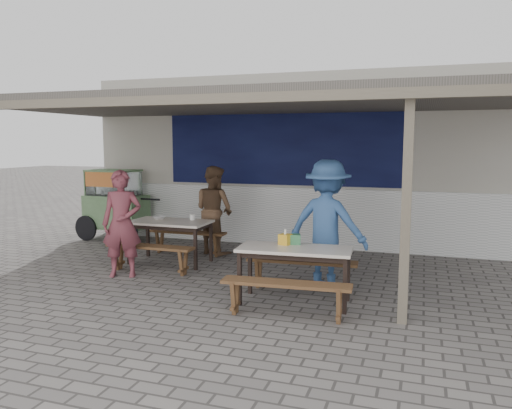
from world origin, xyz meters
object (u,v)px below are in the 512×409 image
object	(u,v)px
donation_box	(293,239)
bench_left_wall	(188,237)
bench_right_street	(286,291)
condiment_jar	(192,217)
table_left	(170,225)
vendor_cart	(115,202)
tissue_box	(285,239)
table_right	(295,254)
patron_wall_side	(214,210)
patron_street_side	(122,224)
patron_right_table	(327,224)
bench_right_wall	(302,267)
condiment_bowl	(160,218)
bench_left_street	(150,252)

from	to	relation	value
donation_box	bench_left_wall	bearing A→B (deg)	142.61
bench_right_street	condiment_jar	bearing A→B (deg)	131.62
table_left	condiment_jar	size ratio (longest dim) A/B	13.55
vendor_cart	tissue_box	bearing A→B (deg)	-27.60
bench_left_wall	bench_right_street	xyz separation A→B (m)	(2.67, -2.75, 0.00)
donation_box	table_right	bearing A→B (deg)	-69.50
condiment_jar	patron_wall_side	bearing A→B (deg)	81.59
patron_street_side	patron_right_table	world-z (taller)	patron_right_table
bench_right_wall	condiment_jar	world-z (taller)	condiment_jar
table_left	patron_street_side	size ratio (longest dim) A/B	0.83
vendor_cart	patron_right_table	xyz separation A→B (m)	(5.03, -2.05, 0.11)
table_left	bench_right_wall	bearing A→B (deg)	-19.12
condiment_jar	condiment_bowl	size ratio (longest dim) A/B	0.47
condiment_jar	vendor_cart	bearing A→B (deg)	152.38
table_left	donation_box	xyz separation A→B (m)	(2.54, -1.25, 0.14)
bench_right_street	patron_street_side	world-z (taller)	patron_street_side
bench_right_wall	tissue_box	distance (m)	0.67
bench_left_street	patron_right_table	xyz separation A→B (m)	(2.87, 0.17, 0.60)
patron_wall_side	condiment_jar	world-z (taller)	patron_wall_side
bench_left_street	condiment_bowl	distance (m)	0.96
condiment_jar	tissue_box	bearing A→B (deg)	-35.99
table_left	patron_wall_side	distance (m)	1.06
table_left	donation_box	size ratio (longest dim) A/B	6.98
bench_right_street	condiment_jar	world-z (taller)	condiment_jar
table_left	patron_street_side	bearing A→B (deg)	-106.03
bench_left_street	bench_right_street	size ratio (longest dim) A/B	0.94
vendor_cart	condiment_jar	size ratio (longest dim) A/B	18.88
patron_right_table	tissue_box	xyz separation A→B (m)	(-0.42, -0.79, -0.11)
bench_right_wall	patron_right_table	size ratio (longest dim) A/B	0.85
bench_left_street	condiment_jar	bearing A→B (deg)	70.32
table_right	bench_right_street	distance (m)	0.68
patron_wall_side	condiment_jar	bearing A→B (deg)	106.01
bench_left_street	condiment_jar	world-z (taller)	condiment_jar
bench_left_street	patron_right_table	size ratio (longest dim) A/B	0.80
bench_right_wall	condiment_bowl	xyz separation A→B (m)	(-2.85, 0.99, 0.44)
vendor_cart	donation_box	bearing A→B (deg)	-26.50
tissue_box	condiment_bowl	world-z (taller)	tissue_box
patron_right_table	donation_box	distance (m)	0.81
table_left	patron_street_side	distance (m)	1.08
bench_right_street	donation_box	world-z (taller)	donation_box
table_left	patron_street_side	world-z (taller)	patron_street_side
patron_right_table	table_right	bearing A→B (deg)	85.33
bench_right_street	condiment_bowl	distance (m)	3.67
bench_right_street	patron_right_table	xyz separation A→B (m)	(0.21, 1.53, 0.59)
table_left	vendor_cart	world-z (taller)	vendor_cart
patron_right_table	condiment_bowl	distance (m)	3.21
table_right	patron_wall_side	bearing A→B (deg)	128.09
table_right	patron_street_side	size ratio (longest dim) A/B	0.90
patron_street_side	tissue_box	bearing A→B (deg)	-26.62
donation_box	patron_street_side	bearing A→B (deg)	175.44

